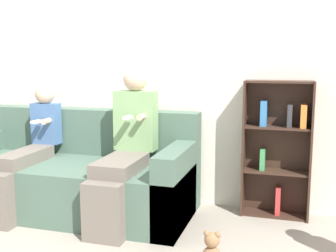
{
  "coord_description": "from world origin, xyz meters",
  "views": [
    {
      "loc": [
        1.77,
        -2.74,
        1.36
      ],
      "look_at": [
        0.77,
        0.62,
        0.8
      ],
      "focal_mm": 45.0,
      "sensor_mm": 36.0,
      "label": 1
    }
  ],
  "objects_px": {
    "child_seated": "(28,148)",
    "couch": "(73,177)",
    "teddy_bear": "(212,252)",
    "bookshelf": "(277,147)",
    "adult_seated": "(126,144)"
  },
  "relations": [
    {
      "from": "bookshelf",
      "to": "teddy_bear",
      "type": "relative_size",
      "value": 4.38
    },
    {
      "from": "child_seated",
      "to": "couch",
      "type": "bearing_deg",
      "value": 23.04
    },
    {
      "from": "couch",
      "to": "bookshelf",
      "type": "relative_size",
      "value": 1.85
    },
    {
      "from": "child_seated",
      "to": "bookshelf",
      "type": "distance_m",
      "value": 2.2
    },
    {
      "from": "teddy_bear",
      "to": "adult_seated",
      "type": "bearing_deg",
      "value": 142.5
    },
    {
      "from": "adult_seated",
      "to": "teddy_bear",
      "type": "distance_m",
      "value": 1.21
    },
    {
      "from": "child_seated",
      "to": "bookshelf",
      "type": "bearing_deg",
      "value": 14.1
    },
    {
      "from": "bookshelf",
      "to": "couch",
      "type": "bearing_deg",
      "value": -167.78
    },
    {
      "from": "bookshelf",
      "to": "teddy_bear",
      "type": "bearing_deg",
      "value": -106.92
    },
    {
      "from": "couch",
      "to": "teddy_bear",
      "type": "distance_m",
      "value": 1.63
    },
    {
      "from": "adult_seated",
      "to": "teddy_bear",
      "type": "xyz_separation_m",
      "value": [
        0.86,
        -0.66,
        -0.53
      ]
    },
    {
      "from": "couch",
      "to": "teddy_bear",
      "type": "height_order",
      "value": "couch"
    },
    {
      "from": "couch",
      "to": "child_seated",
      "type": "distance_m",
      "value": 0.47
    },
    {
      "from": "couch",
      "to": "adult_seated",
      "type": "bearing_deg",
      "value": -10.75
    },
    {
      "from": "teddy_bear",
      "to": "child_seated",
      "type": "bearing_deg",
      "value": 160.89
    }
  ]
}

